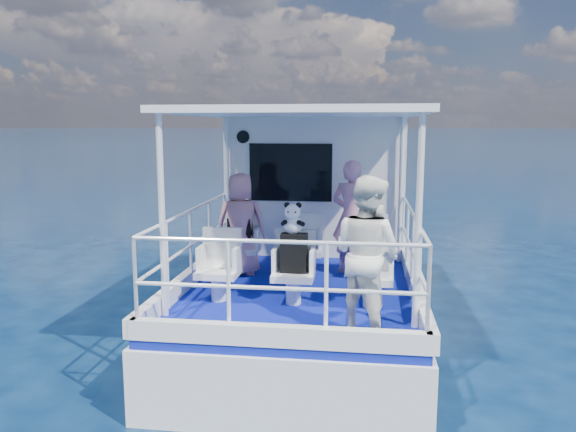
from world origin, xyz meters
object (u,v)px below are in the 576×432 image
at_px(passenger_stbd_aft, 367,254).
at_px(passenger_port_fwd, 241,224).
at_px(backpack_center, 294,253).
at_px(panda, 293,218).

bearing_deg(passenger_stbd_aft, passenger_port_fwd, -9.90).
distance_m(passenger_stbd_aft, backpack_center, 1.15).
bearing_deg(passenger_port_fwd, panda, 119.32).
relative_size(backpack_center, panda, 1.27).
relative_size(passenger_stbd_aft, panda, 4.41).
bearing_deg(panda, passenger_stbd_aft, -42.85).
distance_m(passenger_port_fwd, panda, 1.52).
relative_size(passenger_port_fwd, backpack_center, 3.15).
relative_size(passenger_stbd_aft, backpack_center, 3.48).
bearing_deg(passenger_stbd_aft, backpack_center, -3.82).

